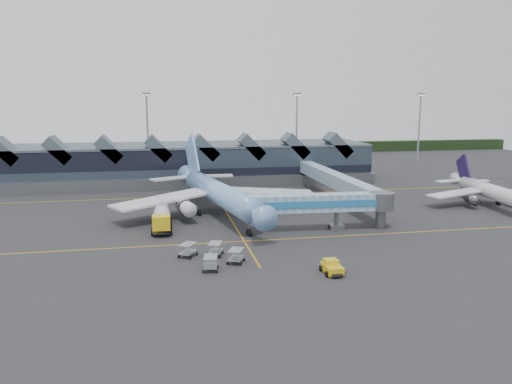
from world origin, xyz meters
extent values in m
plane|color=#272729|center=(0.00, 0.00, 0.00)|extent=(260.00, 260.00, 0.00)
cube|color=#BF8D16|center=(0.00, -8.00, 0.01)|extent=(120.00, 0.25, 0.01)
cube|color=#BF8D16|center=(0.00, 28.00, 0.01)|extent=(120.00, 0.25, 0.01)
cube|color=#BF8D16|center=(0.00, 10.00, 0.01)|extent=(0.25, 60.00, 0.01)
cube|color=black|center=(0.00, 110.00, 2.00)|extent=(260.00, 4.00, 4.00)
cube|color=black|center=(-5.00, 48.00, 4.50)|extent=(90.00, 20.00, 9.00)
cube|color=#46535D|center=(-5.00, 48.00, 9.20)|extent=(90.00, 20.00, 0.60)
cube|color=#5B5D62|center=(-5.00, 37.00, 1.30)|extent=(90.00, 2.50, 2.60)
cube|color=#46535D|center=(-45.00, 41.00, 9.30)|extent=(6.43, 6.00, 6.43)
cube|color=#46535D|center=(-34.00, 41.00, 9.30)|extent=(6.43, 6.00, 6.43)
cube|color=#46535D|center=(-23.00, 41.00, 9.30)|extent=(6.43, 6.00, 6.43)
cube|color=#46535D|center=(-12.00, 41.00, 9.30)|extent=(6.43, 6.00, 6.43)
cube|color=#46535D|center=(-1.00, 41.00, 9.30)|extent=(6.43, 6.00, 6.43)
cube|color=#46535D|center=(10.00, 41.00, 9.30)|extent=(6.43, 6.00, 6.43)
cube|color=#46535D|center=(21.00, 41.00, 9.30)|extent=(6.43, 6.00, 6.43)
cube|color=#46535D|center=(32.00, 41.00, 9.30)|extent=(6.43, 6.00, 6.43)
cylinder|color=gray|center=(-15.00, 72.00, 11.00)|extent=(0.56, 0.56, 22.00)
cube|color=#5B5D62|center=(-15.00, 72.00, 22.00)|extent=(2.40, 0.50, 0.90)
cylinder|color=gray|center=(30.00, 72.00, 11.00)|extent=(0.56, 0.56, 22.00)
cube|color=#5B5D62|center=(30.00, 72.00, 22.00)|extent=(2.40, 0.50, 0.90)
cylinder|color=gray|center=(70.00, 70.00, 11.00)|extent=(0.56, 0.56, 22.00)
cube|color=#5B5D62|center=(70.00, 70.00, 22.00)|extent=(2.40, 0.50, 0.90)
cylinder|color=#6592CD|center=(-1.70, 9.07, 4.15)|extent=(9.89, 31.30, 3.84)
cone|color=#6592CD|center=(1.88, -8.82, 4.15)|extent=(4.82, 5.99, 3.84)
cube|color=black|center=(2.02, -9.48, 4.95)|extent=(1.50, 0.62, 0.48)
cone|color=#6592CD|center=(-5.46, 27.83, 4.44)|extent=(5.17, 7.74, 3.84)
cube|color=silver|center=(-11.59, 8.41, 3.47)|extent=(18.07, 13.60, 1.27)
cube|color=silver|center=(7.68, 12.27, 3.47)|extent=(18.03, 7.77, 1.27)
cylinder|color=silver|center=(-7.69, 5.60, 2.51)|extent=(3.39, 5.70, 2.38)
cylinder|color=silver|center=(5.16, 8.17, 2.51)|extent=(3.39, 5.70, 2.38)
cube|color=#6592CD|center=(-5.11, 26.09, 8.45)|extent=(2.38, 9.74, 10.59)
cube|color=silver|center=(-9.84, 25.59, 4.44)|extent=(8.57, 6.24, 0.25)
cube|color=silver|center=(-0.56, 27.45, 4.44)|extent=(8.15, 3.48, 0.25)
cylinder|color=#5B5D62|center=(1.18, -5.33, 1.11)|extent=(0.28, 0.28, 2.23)
cylinder|color=#5B5D62|center=(-5.17, 9.73, 1.11)|extent=(0.28, 0.28, 2.23)
cylinder|color=#5B5D62|center=(1.24, 11.02, 1.11)|extent=(0.28, 0.28, 2.23)
cylinder|color=black|center=(1.18, -5.33, 0.40)|extent=(0.73, 1.49, 1.42)
cylinder|color=silver|center=(50.87, 7.00, 3.01)|extent=(4.79, 19.71, 2.79)
cone|color=silver|center=(52.10, 18.93, 3.22)|extent=(3.23, 4.73, 2.79)
cube|color=silver|center=(44.47, 8.57, 2.52)|extent=(12.10, 5.97, 0.93)
cylinder|color=#5B5D62|center=(46.39, 6.07, 1.82)|extent=(2.07, 3.51, 1.73)
cube|color=#221644|center=(51.99, 17.82, 5.80)|extent=(1.06, 6.28, 6.80)
cube|color=silver|center=(48.89, 18.43, 3.22)|extent=(5.54, 2.68, 0.23)
cube|color=silver|center=(55.14, 17.78, 3.22)|extent=(5.66, 3.65, 0.23)
cylinder|color=#5B5D62|center=(48.59, 8.08, 0.81)|extent=(0.26, 0.26, 1.61)
cylinder|color=#5B5D62|center=(53.31, 7.59, 0.81)|extent=(0.26, 0.26, 1.61)
cube|color=#759CC3|center=(12.79, -3.92, 4.45)|extent=(18.59, 3.71, 2.68)
cube|color=#226FAA|center=(12.72, -5.35, 4.45)|extent=(18.46, 1.05, 1.11)
cube|color=#759CC3|center=(2.64, -3.41, 4.45)|extent=(2.55, 3.07, 2.77)
cylinder|color=#5B5D62|center=(15.56, -4.06, 2.23)|extent=(0.65, 0.65, 4.45)
cube|color=#5B5D62|center=(15.56, -4.06, 0.42)|extent=(2.31, 1.96, 0.83)
cylinder|color=black|center=(14.64, -4.02, 0.32)|extent=(0.41, 0.85, 0.83)
cylinder|color=black|center=(16.48, -4.11, 0.32)|extent=(0.41, 0.85, 0.83)
cylinder|color=#5B5D62|center=(22.94, -4.44, 4.45)|extent=(4.06, 4.06, 2.77)
cylinder|color=#5B5D62|center=(22.94, -4.44, 2.23)|extent=(1.66, 1.66, 4.45)
cube|color=black|center=(-11.78, 0.88, 0.83)|extent=(2.86, 10.02, 0.55)
cube|color=gold|center=(-11.85, -2.89, 1.99)|extent=(2.71, 2.49, 2.44)
cube|color=black|center=(-11.87, -3.77, 2.55)|extent=(2.44, 0.21, 1.11)
cylinder|color=#BBBBC0|center=(-11.75, 2.21, 2.33)|extent=(2.67, 6.47, 2.55)
sphere|color=#BBBBC0|center=(-11.68, 5.42, 2.33)|extent=(2.44, 2.44, 2.44)
sphere|color=#BBBBC0|center=(-11.81, -1.00, 2.33)|extent=(2.44, 2.44, 2.44)
cylinder|color=black|center=(-13.23, -2.41, 0.55)|extent=(0.41, 1.11, 1.11)
cylinder|color=black|center=(-10.46, -2.47, 0.55)|extent=(0.41, 1.11, 1.11)
cylinder|color=black|center=(-13.15, 1.46, 0.55)|extent=(0.41, 1.11, 1.11)
cylinder|color=black|center=(-10.38, 1.40, 0.55)|extent=(0.41, 1.11, 1.11)
cylinder|color=black|center=(-13.09, 4.23, 0.55)|extent=(0.41, 1.11, 1.11)
cylinder|color=black|center=(-10.33, 4.17, 0.55)|extent=(0.41, 1.11, 1.11)
cube|color=gold|center=(8.00, -23.55, 0.62)|extent=(2.01, 3.24, 0.89)
cube|color=gold|center=(7.99, -23.01, 1.29)|extent=(1.62, 1.45, 0.62)
cube|color=black|center=(8.03, -25.24, 0.40)|extent=(1.26, 0.73, 0.27)
cylinder|color=black|center=(6.99, -24.63, 0.36)|extent=(0.28, 0.72, 0.71)
cylinder|color=black|center=(9.04, -24.60, 0.36)|extent=(0.28, 0.72, 0.71)
cylinder|color=black|center=(6.96, -22.50, 0.36)|extent=(0.28, 0.72, 0.71)
cylinder|color=black|center=(9.01, -22.46, 0.36)|extent=(0.28, 0.72, 0.71)
cube|color=#93979B|center=(-4.91, -14.07, 0.63)|extent=(2.28, 2.88, 0.17)
cube|color=#93979B|center=(-4.91, -14.07, 1.71)|extent=(2.28, 2.88, 0.09)
cylinder|color=black|center=(-3.82, -13.46, 0.21)|extent=(0.25, 0.43, 0.41)
cube|color=#93979B|center=(-2.67, -17.52, 0.63)|extent=(2.46, 2.94, 0.17)
cube|color=#93979B|center=(-2.67, -17.52, 1.71)|extent=(2.46, 2.94, 0.09)
cylinder|color=black|center=(-1.52, -17.02, 0.21)|extent=(0.29, 0.43, 0.41)
cube|color=#93979B|center=(-8.51, -13.77, 0.63)|extent=(2.68, 2.98, 0.17)
cube|color=#93979B|center=(-8.51, -13.77, 1.71)|extent=(2.68, 2.98, 0.09)
cylinder|color=black|center=(-7.30, -13.44, 0.21)|extent=(0.33, 0.42, 0.41)
cube|color=#93979B|center=(-6.12, -19.77, 0.63)|extent=(1.97, 2.73, 0.17)
cube|color=#93979B|center=(-6.12, -19.77, 1.71)|extent=(1.97, 2.73, 0.09)
cylinder|color=black|center=(-5.13, -19.00, 0.21)|extent=(0.20, 0.43, 0.41)
camera|label=1|loc=(-11.68, -77.53, 20.42)|focal=35.00mm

